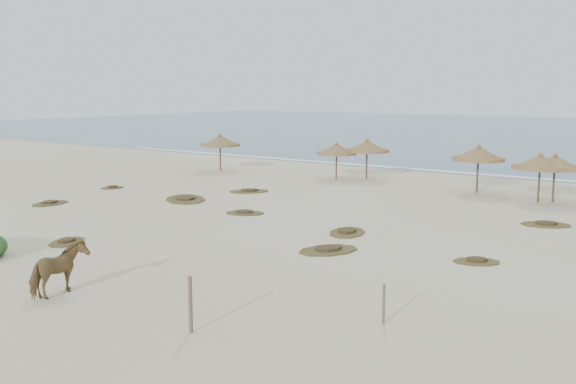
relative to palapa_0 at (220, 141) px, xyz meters
name	(u,v)px	position (x,y,z in m)	size (l,w,h in m)	color
ground	(240,253)	(16.23, -17.26, -2.08)	(160.00, 160.00, 0.00)	beige
foam_line	(486,175)	(16.23, 8.74, -2.08)	(70.00, 0.60, 0.01)	white
palapa_0	(220,141)	(0.00, 0.00, 0.00)	(3.16, 3.16, 2.69)	#4F3728
palapa_1	(367,147)	(10.58, 2.30, -0.02)	(3.30, 3.30, 2.66)	#4F3728
palapa_2	(337,150)	(9.04, 1.07, -0.19)	(3.20, 3.20, 2.44)	#4F3728
palapa_3	(478,154)	(18.37, 0.92, 0.06)	(3.70, 3.70, 2.76)	#4F3728
palapa_4	(555,163)	(22.62, 0.17, -0.09)	(3.50, 3.50, 2.58)	#4F3728
palapa_5	(540,163)	(22.02, -0.32, -0.05)	(3.04, 3.04, 2.62)	#4F3728
horse	(59,270)	(15.18, -23.86, -1.35)	(0.79, 1.74, 1.47)	olive
fence_post_near	(190,305)	(20.14, -23.74, -1.40)	(0.10, 0.10, 1.38)	#64574B
fence_post_far	(384,304)	(23.59, -20.55, -1.57)	(0.07, 0.07, 1.02)	#64574B
scrub_0	(50,203)	(2.13, -15.33, -2.03)	(1.52, 2.15, 0.16)	brown
scrub_1	(185,199)	(6.80, -10.42, -2.03)	(3.72, 3.56, 0.16)	brown
scrub_2	(245,213)	(11.75, -11.55, -2.03)	(2.17, 1.86, 0.16)	brown
scrub_3	(347,232)	(17.73, -12.34, -2.03)	(1.94, 2.43, 0.16)	brown
scrub_4	(477,261)	(23.51, -13.64, -2.03)	(1.86, 1.67, 0.16)	brown
scrub_6	(249,191)	(7.85, -6.40, -2.03)	(2.59, 2.65, 0.16)	brown
scrub_7	(546,224)	(23.85, -6.08, -2.03)	(2.45, 2.11, 0.16)	brown
scrub_8	(112,188)	(0.51, -10.08, -2.03)	(1.30, 1.59, 0.16)	brown
scrub_9	(328,250)	(18.65, -15.22, -2.03)	(2.38, 2.72, 0.16)	brown
scrub_11	(67,242)	(9.97, -19.92, -2.03)	(1.68, 2.01, 0.16)	brown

